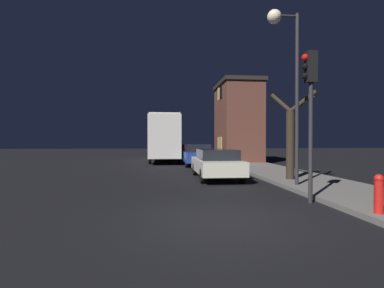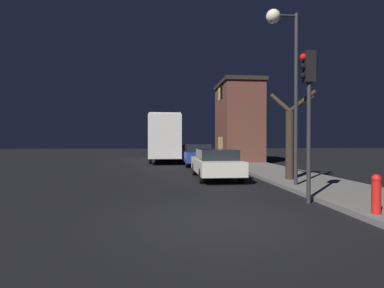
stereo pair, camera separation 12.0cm
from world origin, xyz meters
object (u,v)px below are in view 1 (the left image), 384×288
car_near_lane (216,163)px  car_far_lane (187,151)px  traffic_light (310,94)px  fire_hydrant (379,193)px  bare_tree (291,135)px  car_mid_lane (197,154)px  bus (164,135)px  streetlamp (285,54)px

car_near_lane → car_far_lane: (-0.15, 14.45, 0.01)m
traffic_light → car_near_lane: size_ratio=0.95×
fire_hydrant → bare_tree: bearing=84.0°
car_far_lane → fire_hydrant: bearing=-83.5°
car_mid_lane → traffic_light: bearing=-82.2°
bus → bare_tree: bearing=-69.6°
fire_hydrant → car_mid_lane: bearing=99.3°
streetlamp → bare_tree: bearing=58.5°
streetlamp → fire_hydrant: size_ratio=7.25×
traffic_light → car_near_lane: bearing=106.7°
bus → car_far_lane: bus is taller
bus → car_near_lane: bearing=-79.7°
car_near_lane → streetlamp: bearing=-56.7°
streetlamp → bus: size_ratio=0.60×
streetlamp → car_mid_lane: (-2.11, 10.43, -4.24)m
bare_tree → car_far_lane: (-3.16, 15.97, -1.27)m
traffic_light → bus: traffic_light is taller
streetlamp → bare_tree: (0.98, 1.59, -3.02)m
bare_tree → car_near_lane: (-3.02, 1.52, -1.28)m
traffic_light → car_mid_lane: bearing=97.8°
bare_tree → fire_hydrant: (-0.64, -6.08, -1.41)m
car_mid_lane → fire_hydrant: 15.12m
traffic_light → bare_tree: size_ratio=1.16×
bus → car_mid_lane: bus is taller
bus → car_mid_lane: 6.27m
bus → car_near_lane: bus is taller
bare_tree → car_far_lane: bearing=101.2°
bus → car_near_lane: 13.27m
traffic_light → bus: bearing=102.3°
bus → traffic_light: bearing=-77.7°
bare_tree → car_mid_lane: size_ratio=0.86×
streetlamp → car_mid_lane: size_ratio=1.49×
bare_tree → car_mid_lane: 9.44m
traffic_light → car_far_lane: (-1.85, 20.12, -2.39)m
car_near_lane → car_far_lane: bearing=90.6°
traffic_light → fire_hydrant: (0.67, -1.92, -2.53)m
car_near_lane → car_mid_lane: car_mid_lane is taller
streetlamp → car_near_lane: (-2.04, 3.11, -4.30)m
car_near_lane → fire_hydrant: size_ratio=5.10×
traffic_light → car_mid_lane: (-1.77, 13.00, -2.34)m
traffic_light → car_far_lane: bearing=95.3°
bus → car_mid_lane: bearing=-67.8°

